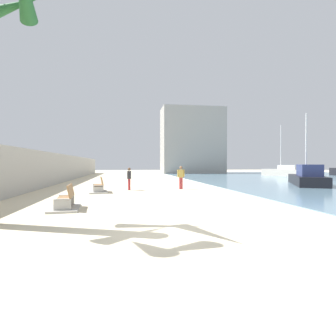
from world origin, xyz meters
name	(u,v)px	position (x,y,z in m)	size (l,w,h in m)	color
ground_plane	(138,184)	(0.00, 18.00, 0.00)	(120.00, 120.00, 0.00)	beige
seawall	(50,169)	(-7.50, 18.00, 1.38)	(0.80, 64.00, 2.75)	#ADAAA3
bench_near	(65,203)	(-3.45, 4.34, 0.23)	(1.29, 2.19, 0.98)	#ADAAA3
bench_far	(99,189)	(-2.78, 10.88, 0.23)	(1.35, 2.22, 0.98)	#ADAAA3
person_walking	(181,176)	(2.84, 12.34, 0.96)	(0.53, 0.22, 1.65)	#B22D33
person_standing	(129,177)	(-0.84, 12.15, 0.89)	(0.28, 0.50, 1.55)	#B22D33
boat_far_left	(283,171)	(22.38, 31.36, 0.69)	(4.07, 6.70, 7.68)	beige
boat_nearest	(307,177)	(14.07, 14.15, 0.67)	(5.37, 7.88, 6.15)	black
harbor_building	(192,141)	(11.90, 46.00, 6.36)	(12.00, 6.00, 12.72)	#9E9E99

